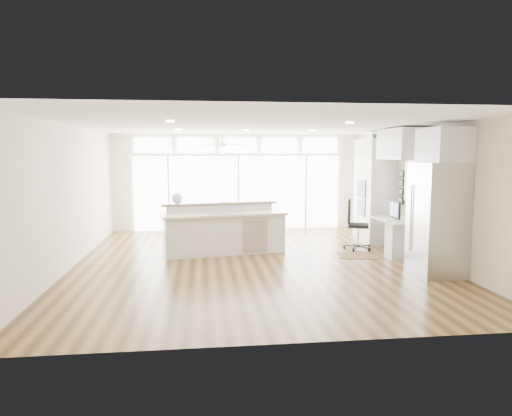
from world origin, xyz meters
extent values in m
cube|color=#483016|center=(0.00, 0.00, -0.01)|extent=(7.00, 8.00, 0.02)
cube|color=white|center=(0.00, 0.00, 2.70)|extent=(7.00, 8.00, 0.02)
cube|color=silver|center=(0.00, 4.00, 1.35)|extent=(7.00, 0.04, 2.70)
cube|color=silver|center=(0.00, -4.00, 1.35)|extent=(7.00, 0.04, 2.70)
cube|color=silver|center=(-3.50, 0.00, 1.35)|extent=(0.04, 8.00, 2.70)
cube|color=silver|center=(3.50, 0.00, 1.35)|extent=(0.04, 8.00, 2.70)
cube|color=white|center=(0.00, 3.94, 1.05)|extent=(5.80, 0.06, 2.08)
cube|color=white|center=(0.00, 3.94, 2.38)|extent=(5.90, 0.06, 0.40)
cube|color=white|center=(3.46, 0.30, 1.55)|extent=(0.04, 0.85, 0.85)
cube|color=white|center=(-0.50, 2.80, 2.48)|extent=(1.16, 1.16, 0.32)
cube|color=white|center=(0.00, 0.20, 2.68)|extent=(3.40, 3.00, 0.02)
cube|color=silver|center=(3.17, 1.80, 1.25)|extent=(0.64, 1.20, 2.50)
cube|color=silver|center=(3.13, 0.30, 0.38)|extent=(0.72, 1.30, 0.76)
cube|color=silver|center=(3.17, 0.30, 2.35)|extent=(0.64, 1.30, 0.64)
cube|color=#ACADB1|center=(3.11, -1.35, 1.00)|extent=(0.76, 0.90, 2.00)
cube|color=silver|center=(3.17, -1.35, 2.30)|extent=(0.64, 0.90, 0.60)
cube|color=black|center=(3.46, 0.92, 1.40)|extent=(0.06, 0.22, 0.80)
cube|color=silver|center=(-0.55, 0.87, 0.53)|extent=(2.82, 1.46, 1.07)
cube|color=#3C2613|center=(2.25, 0.24, 0.01)|extent=(0.94, 0.74, 0.01)
cube|color=black|center=(2.46, 0.87, 0.56)|extent=(0.73, 0.70, 1.12)
sphere|color=silver|center=(-1.56, 1.10, 1.19)|extent=(0.27, 0.27, 0.23)
cube|color=black|center=(3.05, 0.30, 0.97)|extent=(0.10, 0.51, 0.42)
cube|color=silver|center=(2.88, 0.30, 0.77)|extent=(0.14, 0.36, 0.02)
imported|color=#2D5B27|center=(3.17, 1.80, 2.62)|extent=(0.32, 0.35, 0.24)
camera|label=1|loc=(-1.02, -8.90, 2.15)|focal=32.00mm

